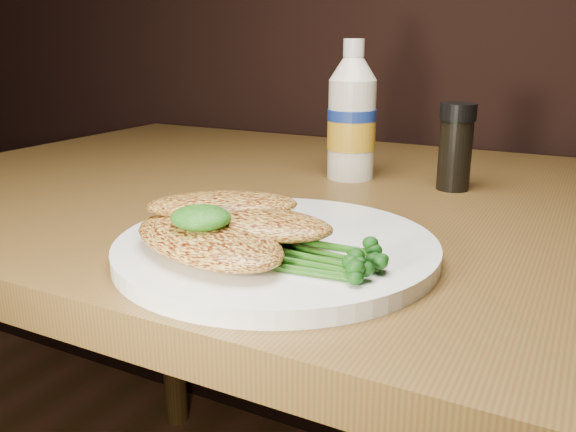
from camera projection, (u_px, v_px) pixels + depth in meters
The scene contains 9 objects.
dining_table at pixel (311, 431), 0.89m from camera, with size 1.20×0.80×0.75m, color #533618, non-canonical shape.
plate at pixel (277, 248), 0.55m from camera, with size 0.29×0.29×0.02m, color white.
chicken_front at pixel (207, 240), 0.50m from camera, with size 0.17×0.09×0.03m, color gold.
chicken_mid at pixel (250, 223), 0.52m from camera, with size 0.15×0.08×0.02m, color gold.
chicken_back at pixel (222, 205), 0.55m from camera, with size 0.14×0.07×0.02m, color gold.
pesto_front at pixel (201, 218), 0.49m from camera, with size 0.05×0.05×0.02m, color #103708.
broccolini_bundle at pixel (306, 251), 0.48m from camera, with size 0.15×0.11×0.02m, color #215412, non-canonical shape.
mayo_bottle at pixel (352, 110), 0.82m from camera, with size 0.07×0.07×0.19m, color #F0E8CB, non-canonical shape.
pepper_grinder at pixel (455, 147), 0.77m from camera, with size 0.05×0.05×0.11m, color black, non-canonical shape.
Camera 1 is at (0.32, 0.36, 0.94)m, focal length 37.07 mm.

